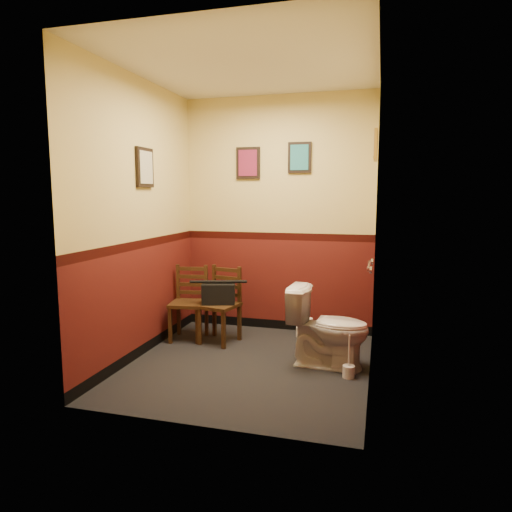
{
  "coord_description": "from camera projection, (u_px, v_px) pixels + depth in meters",
  "views": [
    {
      "loc": [
        1.15,
        -3.96,
        1.59
      ],
      "look_at": [
        0.0,
        0.25,
        1.0
      ],
      "focal_mm": 32.0,
      "sensor_mm": 36.0,
      "label": 1
    }
  ],
  "objects": [
    {
      "name": "wall_left",
      "position": [
        140.0,
        219.0,
        4.4
      ],
      "size": [
        0.0,
        2.4,
        2.7
      ],
      "primitive_type": "cube",
      "rotation": [
        1.57,
        0.0,
        1.57
      ],
      "color": "#521512",
      "rests_on": "ground"
    },
    {
      "name": "floor",
      "position": [
        249.0,
        364.0,
        4.3
      ],
      "size": [
        2.2,
        2.4,
        0.0
      ],
      "primitive_type": "cube",
      "color": "black",
      "rests_on": "ground"
    },
    {
      "name": "handbag",
      "position": [
        218.0,
        293.0,
        4.88
      ],
      "size": [
        0.38,
        0.27,
        0.26
      ],
      "rotation": [
        0.0,
        0.0,
        0.29
      ],
      "color": "black",
      "rests_on": "chair_right"
    },
    {
      "name": "chair_right",
      "position": [
        220.0,
        304.0,
        4.93
      ],
      "size": [
        0.46,
        0.46,
        0.81
      ],
      "rotation": [
        0.0,
        0.0,
        -0.22
      ],
      "color": "#452B14",
      "rests_on": "floor"
    },
    {
      "name": "wall_back",
      "position": [
        278.0,
        215.0,
        5.26
      ],
      "size": [
        2.2,
        0.0,
        2.7
      ],
      "primitive_type": "cube",
      "rotation": [
        1.57,
        0.0,
        0.0
      ],
      "color": "#521512",
      "rests_on": "ground"
    },
    {
      "name": "framed_print_left",
      "position": [
        145.0,
        167.0,
        4.43
      ],
      "size": [
        0.04,
        0.3,
        0.38
      ],
      "color": "black",
      "rests_on": "wall_left"
    },
    {
      "name": "wall_front",
      "position": [
        197.0,
        232.0,
        2.97
      ],
      "size": [
        2.2,
        0.0,
        2.7
      ],
      "primitive_type": "cube",
      "rotation": [
        -1.57,
        0.0,
        0.0
      ],
      "color": "#521512",
      "rests_on": "ground"
    },
    {
      "name": "toilet_brush",
      "position": [
        349.0,
        371.0,
        3.98
      ],
      "size": [
        0.11,
        0.11,
        0.38
      ],
      "color": "silver",
      "rests_on": "floor"
    },
    {
      "name": "grab_bar",
      "position": [
        370.0,
        266.0,
        4.13
      ],
      "size": [
        0.05,
        0.56,
        0.06
      ],
      "color": "silver",
      "rests_on": "wall_right"
    },
    {
      "name": "tp_stack",
      "position": [
        307.0,
        329.0,
        5.1
      ],
      "size": [
        0.25,
        0.13,
        0.22
      ],
      "color": "silver",
      "rests_on": "floor"
    },
    {
      "name": "framed_print_right",
      "position": [
        376.0,
        145.0,
        4.31
      ],
      "size": [
        0.04,
        0.34,
        0.28
      ],
      "color": "olive",
      "rests_on": "wall_right"
    },
    {
      "name": "framed_print_back_a",
      "position": [
        248.0,
        163.0,
        5.26
      ],
      "size": [
        0.28,
        0.04,
        0.36
      ],
      "color": "black",
      "rests_on": "wall_back"
    },
    {
      "name": "chair_left",
      "position": [
        189.0,
        303.0,
        5.03
      ],
      "size": [
        0.43,
        0.43,
        0.81
      ],
      "rotation": [
        0.0,
        0.0,
        0.15
      ],
      "color": "#452B14",
      "rests_on": "floor"
    },
    {
      "name": "toilet",
      "position": [
        328.0,
        328.0,
        4.22
      ],
      "size": [
        0.78,
        0.47,
        0.73
      ],
      "primitive_type": "imported",
      "rotation": [
        0.0,
        0.0,
        1.5
      ],
      "color": "white",
      "rests_on": "floor"
    },
    {
      "name": "wall_right",
      "position": [
        374.0,
        223.0,
        3.83
      ],
      "size": [
        0.0,
        2.4,
        2.7
      ],
      "primitive_type": "cube",
      "rotation": [
        1.57,
        0.0,
        -1.57
      ],
      "color": "#521512",
      "rests_on": "ground"
    },
    {
      "name": "ceiling",
      "position": [
        248.0,
        65.0,
        3.94
      ],
      "size": [
        2.2,
        2.4,
        0.0
      ],
      "primitive_type": "cube",
      "rotation": [
        3.14,
        0.0,
        0.0
      ],
      "color": "silver",
      "rests_on": "ground"
    },
    {
      "name": "framed_print_back_b",
      "position": [
        300.0,
        157.0,
        5.09
      ],
      "size": [
        0.26,
        0.04,
        0.34
      ],
      "color": "black",
      "rests_on": "wall_back"
    }
  ]
}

